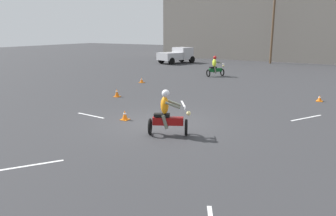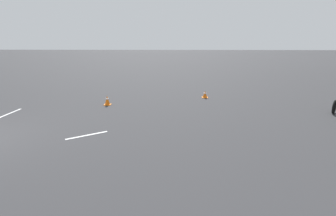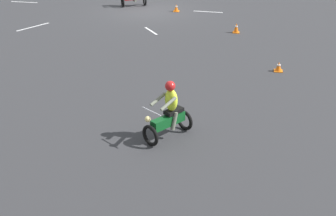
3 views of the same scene
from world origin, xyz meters
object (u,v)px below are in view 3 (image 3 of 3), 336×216
at_px(traffic_cone_mid_center, 279,67).
at_px(traffic_cone_near_right, 236,28).
at_px(motorcycle_rider_background, 169,113).
at_px(traffic_cone_mid_left, 176,8).

bearing_deg(traffic_cone_mid_center, traffic_cone_near_right, -70.97).
xyz_separation_m(motorcycle_rider_background, traffic_cone_near_right, (-1.62, -10.52, -0.50)).
distance_m(motorcycle_rider_background, traffic_cone_mid_center, 6.56).
height_order(traffic_cone_near_right, traffic_cone_mid_left, traffic_cone_near_right).
distance_m(motorcycle_rider_background, traffic_cone_mid_left, 14.30).
distance_m(motorcycle_rider_background, traffic_cone_near_right, 10.65).
relative_size(traffic_cone_near_right, traffic_cone_mid_center, 1.25).
xyz_separation_m(motorcycle_rider_background, traffic_cone_mid_left, (1.74, -14.18, -0.53)).
xyz_separation_m(traffic_cone_near_right, traffic_cone_mid_center, (-1.68, 4.88, -0.05)).
height_order(motorcycle_rider_background, traffic_cone_near_right, motorcycle_rider_background).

